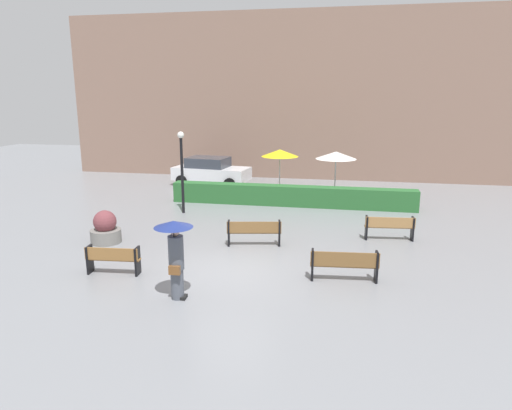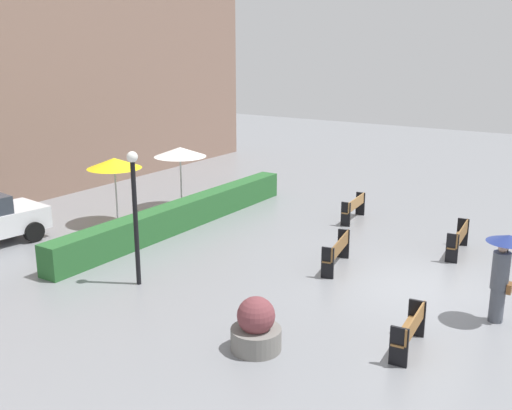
% 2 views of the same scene
% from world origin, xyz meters
% --- Properties ---
extents(ground_plane, '(60.00, 60.00, 0.00)m').
position_xyz_m(ground_plane, '(0.00, 0.00, 0.00)').
color(ground_plane, gray).
extents(bench_mid_center, '(1.85, 0.66, 0.86)m').
position_xyz_m(bench_mid_center, '(0.23, 2.40, 0.52)').
color(bench_mid_center, brown).
rests_on(bench_mid_center, ground).
extents(bench_near_left, '(1.55, 0.49, 0.81)m').
position_xyz_m(bench_near_left, '(-3.21, -0.86, 0.48)').
color(bench_near_left, olive).
rests_on(bench_near_left, ground).
extents(bench_far_right, '(1.72, 0.48, 0.84)m').
position_xyz_m(bench_far_right, '(4.76, 3.91, 0.51)').
color(bench_far_right, '#9E7242').
rests_on(bench_far_right, ground).
extents(bench_near_right, '(1.87, 0.50, 0.85)m').
position_xyz_m(bench_near_right, '(3.24, -0.12, 0.51)').
color(bench_near_right, brown).
rests_on(bench_near_right, ground).
extents(pedestrian_with_umbrella, '(0.95, 0.95, 2.05)m').
position_xyz_m(pedestrian_with_umbrella, '(-0.85, -2.08, 1.32)').
color(pedestrian_with_umbrella, '#4C515B').
rests_on(pedestrian_with_umbrella, ground).
extents(planter_pot, '(1.04, 1.04, 1.14)m').
position_xyz_m(planter_pot, '(-4.87, 1.76, 0.48)').
color(planter_pot, slate).
rests_on(planter_pot, ground).
extents(lamp_post, '(0.28, 0.28, 3.49)m').
position_xyz_m(lamp_post, '(-3.64, 6.19, 2.17)').
color(lamp_post, black).
rests_on(lamp_post, ground).
extents(patio_umbrella_yellow, '(1.84, 1.84, 2.32)m').
position_xyz_m(patio_umbrella_yellow, '(-0.09, 10.59, 2.13)').
color(patio_umbrella_yellow, silver).
rests_on(patio_umbrella_yellow, ground).
extents(patio_umbrella_white, '(1.94, 1.94, 2.34)m').
position_xyz_m(patio_umbrella_white, '(2.69, 10.04, 2.16)').
color(patio_umbrella_white, silver).
rests_on(patio_umbrella_white, ground).
extents(hedge_strip, '(11.16, 0.70, 0.92)m').
position_xyz_m(hedge_strip, '(0.78, 8.40, 0.46)').
color(hedge_strip, '#28602D').
rests_on(hedge_strip, ground).
extents(building_facade, '(28.00, 1.20, 9.69)m').
position_xyz_m(building_facade, '(0.00, 16.00, 4.84)').
color(building_facade, '#846656').
rests_on(building_facade, ground).
extents(parked_car, '(4.39, 2.39, 1.57)m').
position_xyz_m(parked_car, '(-4.25, 12.44, 0.82)').
color(parked_car, silver).
rests_on(parked_car, ground).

